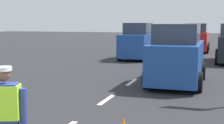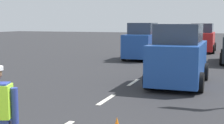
{
  "view_description": "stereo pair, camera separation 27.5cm",
  "coord_description": "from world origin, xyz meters",
  "px_view_note": "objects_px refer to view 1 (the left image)",
  "views": [
    {
      "loc": [
        3.1,
        -3.38,
        2.32
      ],
      "look_at": [
        0.04,
        6.1,
        1.1
      ],
      "focal_mm": 52.32,
      "sensor_mm": 36.0,
      "label": 1
    },
    {
      "loc": [
        3.36,
        -3.29,
        2.32
      ],
      "look_at": [
        0.04,
        6.1,
        1.1
      ],
      "focal_mm": 52.32,
      "sensor_mm": 36.0,
      "label": 2
    }
  ],
  "objects_px": {
    "road_worker": "(7,116)",
    "car_oncoming_second": "(138,42)",
    "car_outgoing_ahead": "(177,56)",
    "car_outgoing_far": "(196,39)",
    "car_oncoming_third": "(168,35)"
  },
  "relations": [
    {
      "from": "road_worker",
      "to": "car_outgoing_ahead",
      "type": "bearing_deg",
      "value": 79.42
    },
    {
      "from": "car_outgoing_ahead",
      "to": "road_worker",
      "type": "bearing_deg",
      "value": -100.58
    },
    {
      "from": "road_worker",
      "to": "car_oncoming_third",
      "type": "height_order",
      "value": "car_oncoming_third"
    },
    {
      "from": "road_worker",
      "to": "car_outgoing_far",
      "type": "xyz_separation_m",
      "value": [
        1.37,
        22.43,
        0.1
      ]
    },
    {
      "from": "car_outgoing_ahead",
      "to": "car_oncoming_third",
      "type": "relative_size",
      "value": 0.94
    },
    {
      "from": "road_worker",
      "to": "car_outgoing_ahead",
      "type": "height_order",
      "value": "car_outgoing_ahead"
    },
    {
      "from": "road_worker",
      "to": "car_outgoing_far",
      "type": "relative_size",
      "value": 0.4
    },
    {
      "from": "road_worker",
      "to": "car_oncoming_second",
      "type": "distance_m",
      "value": 16.17
    },
    {
      "from": "car_oncoming_second",
      "to": "car_outgoing_far",
      "type": "bearing_deg",
      "value": 63.37
    },
    {
      "from": "road_worker",
      "to": "car_outgoing_ahead",
      "type": "distance_m",
      "value": 8.41
    },
    {
      "from": "car_outgoing_far",
      "to": "car_outgoing_ahead",
      "type": "xyz_separation_m",
      "value": [
        0.18,
        -14.17,
        0.01
      ]
    },
    {
      "from": "car_outgoing_ahead",
      "to": "car_oncoming_third",
      "type": "height_order",
      "value": "car_outgoing_ahead"
    },
    {
      "from": "road_worker",
      "to": "car_outgoing_far",
      "type": "height_order",
      "value": "car_outgoing_far"
    },
    {
      "from": "car_outgoing_far",
      "to": "car_oncoming_second",
      "type": "distance_m",
      "value": 7.12
    },
    {
      "from": "car_outgoing_far",
      "to": "car_outgoing_ahead",
      "type": "bearing_deg",
      "value": -89.29
    }
  ]
}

